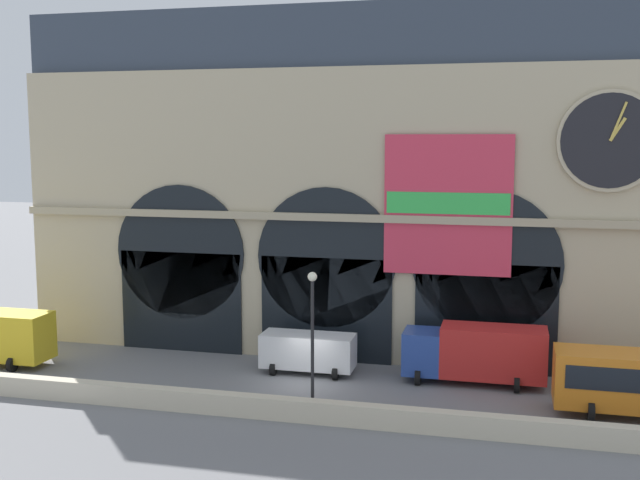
{
  "coord_description": "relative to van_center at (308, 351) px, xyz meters",
  "views": [
    {
      "loc": [
        10.3,
        -38.11,
        13.04
      ],
      "look_at": [
        -0.36,
        5.0,
        7.16
      ],
      "focal_mm": 43.38,
      "sensor_mm": 36.0,
      "label": 1
    }
  ],
  "objects": [
    {
      "name": "station_building",
      "position": [
        0.45,
        5.04,
        8.8
      ],
      "size": [
        38.37,
        5.28,
        20.66
      ],
      "color": "#BCAD8C",
      "rests_on": "ground"
    },
    {
      "name": "quay_parapet_wall",
      "position": [
        0.41,
        -7.29,
        -0.73
      ],
      "size": [
        90.0,
        0.7,
        1.03
      ],
      "primitive_type": "cube",
      "color": "beige",
      "rests_on": "ground"
    },
    {
      "name": "box_truck_mideast",
      "position": [
        9.18,
        0.31,
        0.45
      ],
      "size": [
        7.5,
        2.91,
        3.12
      ],
      "color": "#28479E",
      "rests_on": "ground"
    },
    {
      "name": "ground_plane",
      "position": [
        0.41,
        -2.39,
        -1.25
      ],
      "size": [
        200.0,
        200.0,
        0.0
      ],
      "primitive_type": "plane",
      "color": "slate"
    },
    {
      "name": "van_center",
      "position": [
        0.0,
        0.0,
        0.0
      ],
      "size": [
        5.2,
        2.48,
        2.2
      ],
      "color": "white",
      "rests_on": "ground"
    },
    {
      "name": "street_lamp_quayside",
      "position": [
        1.93,
        -6.49,
        3.17
      ],
      "size": [
        0.44,
        0.44,
        6.9
      ],
      "color": "black",
      "rests_on": "ground"
    }
  ]
}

